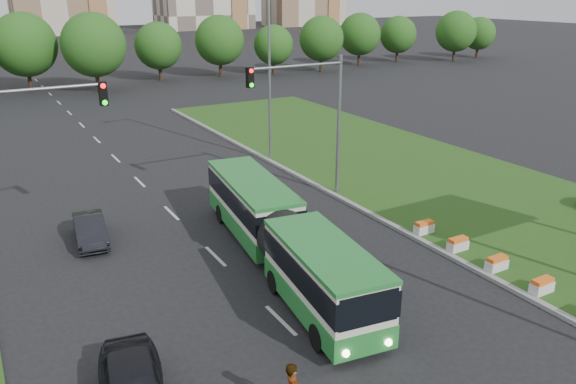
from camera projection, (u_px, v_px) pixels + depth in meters
ground at (348, 299)px, 21.83m from camera, size 360.00×360.00×0.00m
grass_median at (444, 184)px, 34.43m from camera, size 14.00×60.00×0.15m
median_kerb at (352, 204)px, 31.15m from camera, size 0.30×60.00×0.18m
lane_markings at (131, 173)px, 36.68m from camera, size 0.20×100.00×0.01m
flower_planters at (518, 274)px, 22.79m from camera, size 1.10×11.50×0.60m
traffic_mast_median at (315, 107)px, 30.39m from camera, size 5.76×0.32×8.00m
traffic_mast_left at (9, 148)px, 22.44m from camera, size 5.76×0.32×8.00m
street_lamps at (177, 109)px, 26.50m from camera, size 36.00×60.00×12.00m
tree_line at (155, 47)px, 69.75m from camera, size 120.00×8.00×9.00m
articulated_bus at (278, 234)px, 23.92m from camera, size 2.33×14.94×2.46m
car_left_far at (90, 230)px, 26.53m from camera, size 1.76×4.00×1.28m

